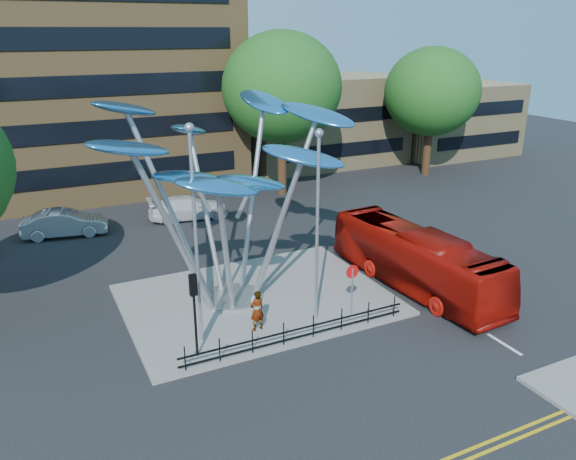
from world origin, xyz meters
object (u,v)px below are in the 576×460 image
red_bus (416,259)px  parked_car_right (188,208)px  traffic_light_island (194,298)px  tree_far (432,92)px  street_lamp_left (195,219)px  street_lamp_right (318,211)px  tree_right (282,88)px  parked_car_mid (65,223)px  pedestrian (257,311)px  leaf_sculpture (225,157)px  no_entry_sign_island (352,282)px

red_bus → parked_car_right: (-6.88, 15.30, -0.70)m
traffic_light_island → parked_car_right: (4.72, 16.80, -1.85)m
tree_far → street_lamp_left: 32.37m
street_lamp_right → tree_right: bearing=68.5°
tree_right → parked_car_right: 11.35m
tree_right → traffic_light_island: 24.06m
red_bus → parked_car_mid: red_bus is taller
pedestrian → parked_car_right: (1.84, 15.99, -0.27)m
pedestrian → parked_car_right: bearing=-104.0°
tree_far → parked_car_right: 23.33m
leaf_sculpture → street_lamp_left: leaf_sculpture is taller
traffic_light_island → red_bus: bearing=7.4°
tree_right → leaf_sculpture: bearing=-123.3°
no_entry_sign_island → leaf_sculpture: bearing=134.3°
tree_far → red_bus: size_ratio=1.02×
traffic_light_island → no_entry_sign_island: 7.05m
street_lamp_right → no_entry_sign_island: (1.50, -0.48, -3.28)m
street_lamp_right → parked_car_mid: size_ratio=1.66×
street_lamp_left → parked_car_right: bearing=75.1°
tree_far → parked_car_mid: size_ratio=2.16×
tree_far → street_lamp_right: bearing=-138.5°
tree_far → parked_car_mid: 30.86m
street_lamp_right → no_entry_sign_island: street_lamp_right is taller
traffic_light_island → red_bus: traffic_light_island is taller
parked_car_mid → parked_car_right: size_ratio=0.95×
tree_right → no_entry_sign_island: tree_right is taller
street_lamp_right → parked_car_right: bearing=92.8°
pedestrian → leaf_sculpture: bearing=-98.4°
tree_far → parked_car_right: size_ratio=2.04×
no_entry_sign_island → red_bus: 4.85m
pedestrian → street_lamp_right: bearing=166.1°
tree_far → street_lamp_right: tree_far is taller
red_bus → parked_car_mid: bearing=130.5°
tree_far → no_entry_sign_island: 28.42m
tree_right → no_entry_sign_island: (-6.00, -19.48, -6.22)m
street_lamp_right → traffic_light_island: size_ratio=2.42×
tree_right → street_lamp_left: tree_right is taller
traffic_light_island → pedestrian: size_ratio=1.93×
street_lamp_right → pedestrian: size_ratio=4.68×
traffic_light_island → no_entry_sign_island: traffic_light_island is taller
parked_car_right → no_entry_sign_island: bearing=-166.5°
parked_car_right → parked_car_mid: bearing=95.1°
tree_right → no_entry_sign_island: bearing=-107.1°
street_lamp_right → parked_car_right: (-0.78, 16.30, -4.33)m
tree_right → street_lamp_left: 22.49m
street_lamp_right → tree_far: bearing=41.5°
no_entry_sign_island → parked_car_mid: 19.68m
traffic_light_island → parked_car_mid: 17.26m
tree_far → no_entry_sign_island: (-20.00, -19.48, -5.29)m
tree_far → red_bus: bearing=-130.5°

